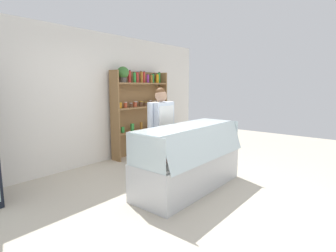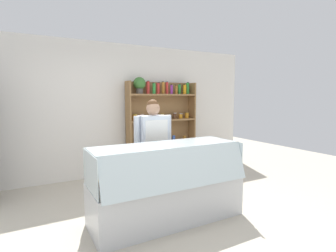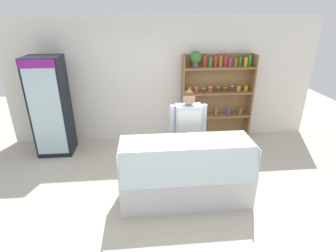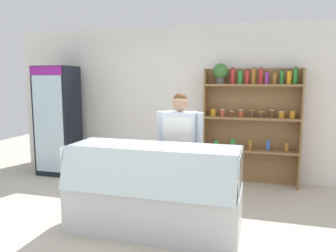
% 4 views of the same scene
% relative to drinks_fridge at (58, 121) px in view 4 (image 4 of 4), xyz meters
% --- Properties ---
extents(ground_plane, '(12.00, 12.00, 0.00)m').
position_rel_drinks_fridge_xyz_m(ground_plane, '(2.33, -1.72, -1.00)').
color(ground_plane, beige).
extents(back_wall, '(6.80, 0.10, 2.70)m').
position_rel_drinks_fridge_xyz_m(back_wall, '(2.33, 0.56, 0.35)').
color(back_wall, white).
rests_on(back_wall, ground).
extents(drinks_fridge, '(0.68, 0.59, 2.00)m').
position_rel_drinks_fridge_xyz_m(drinks_fridge, '(0.00, 0.00, 0.00)').
color(drinks_fridge, black).
rests_on(drinks_fridge, ground).
extents(shelving_unit, '(1.57, 0.29, 2.02)m').
position_rel_drinks_fridge_xyz_m(shelving_unit, '(3.44, 0.34, 0.16)').
color(shelving_unit, olive).
rests_on(shelving_unit, ground).
extents(deli_display_case, '(1.98, 0.80, 1.01)m').
position_rel_drinks_fridge_xyz_m(deli_display_case, '(2.46, -1.80, -0.69)').
color(deli_display_case, silver).
rests_on(deli_display_case, ground).
extents(shop_clerk, '(0.63, 0.25, 1.59)m').
position_rel_drinks_fridge_xyz_m(shop_clerk, '(2.60, -1.10, -0.07)').
color(shop_clerk, '#383D51').
rests_on(shop_clerk, ground).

